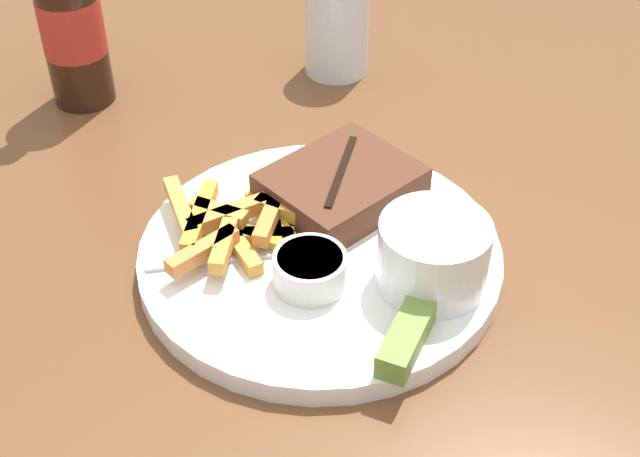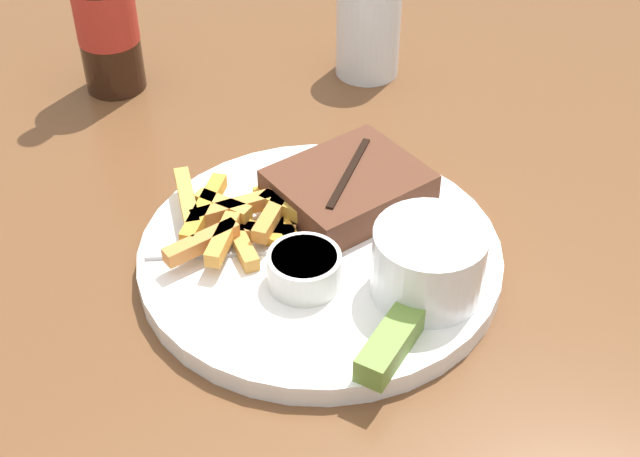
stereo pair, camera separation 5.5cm
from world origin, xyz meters
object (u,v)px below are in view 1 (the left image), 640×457
object	(u,v)px
dipping_sauce_cup	(310,269)
drinking_glass	(337,28)
fork_utensil	(225,257)
pickle_spear	(414,330)
dinner_plate	(320,257)
beer_bottle	(71,22)
steak_portion	(341,186)
coleslaw_cup	(434,251)

from	to	relation	value
dipping_sauce_cup	drinking_glass	world-z (taller)	drinking_glass
dipping_sauce_cup	fork_utensil	world-z (taller)	dipping_sauce_cup
pickle_spear	dipping_sauce_cup	bearing A→B (deg)	110.04
dinner_plate	fork_utensil	distance (m)	0.08
fork_utensil	beer_bottle	bearing A→B (deg)	111.87
steak_portion	drinking_glass	size ratio (longest dim) A/B	1.36
dipping_sauce_cup	pickle_spear	xyz separation A→B (m)	(0.03, -0.09, -0.00)
fork_utensil	coleslaw_cup	bearing A→B (deg)	-19.19
dipping_sauce_cup	pickle_spear	distance (m)	0.09
coleslaw_cup	beer_bottle	size ratio (longest dim) A/B	0.35
steak_portion	dipping_sauce_cup	bearing A→B (deg)	-135.12
fork_utensil	beer_bottle	world-z (taller)	beer_bottle
beer_bottle	steak_portion	bearing A→B (deg)	-68.18
dinner_plate	dipping_sauce_cup	xyz separation A→B (m)	(-0.03, -0.03, 0.02)
dinner_plate	pickle_spear	world-z (taller)	pickle_spear
fork_utensil	beer_bottle	xyz separation A→B (m)	(-0.00, 0.31, 0.07)
dipping_sauce_cup	beer_bottle	distance (m)	0.38
coleslaw_cup	pickle_spear	size ratio (longest dim) A/B	1.07
dinner_plate	drinking_glass	distance (m)	0.31
steak_portion	beer_bottle	distance (m)	0.32
dinner_plate	steak_portion	bearing A→B (deg)	42.75
dipping_sauce_cup	drinking_glass	distance (m)	0.35
coleslaw_cup	dipping_sauce_cup	world-z (taller)	coleslaw_cup
pickle_spear	coleslaw_cup	bearing A→B (deg)	42.08
coleslaw_cup	fork_utensil	xyz separation A→B (m)	(-0.12, 0.10, -0.03)
pickle_spear	beer_bottle	world-z (taller)	beer_bottle
coleslaw_cup	pickle_spear	bearing A→B (deg)	-137.92
pickle_spear	fork_utensil	size ratio (longest dim) A/B	0.60
drinking_glass	pickle_spear	bearing A→B (deg)	-114.66
dinner_plate	pickle_spear	bearing A→B (deg)	-87.76
pickle_spear	beer_bottle	xyz separation A→B (m)	(-0.08, 0.46, 0.06)
dinner_plate	coleslaw_cup	xyz separation A→B (m)	(0.05, -0.08, 0.04)
dinner_plate	fork_utensil	xyz separation A→B (m)	(-0.07, 0.03, 0.01)
dinner_plate	drinking_glass	xyz separation A→B (m)	(0.18, 0.25, 0.04)
dipping_sauce_cup	beer_bottle	bearing A→B (deg)	96.89
fork_utensil	drinking_glass	xyz separation A→B (m)	(0.25, 0.23, 0.03)
dinner_plate	fork_utensil	bearing A→B (deg)	158.54
dinner_plate	beer_bottle	size ratio (longest dim) A/B	1.20
dinner_plate	dipping_sauce_cup	size ratio (longest dim) A/B	5.15
beer_bottle	drinking_glass	world-z (taller)	beer_bottle
dinner_plate	beer_bottle	world-z (taller)	beer_bottle
dinner_plate	pickle_spear	size ratio (longest dim) A/B	3.71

